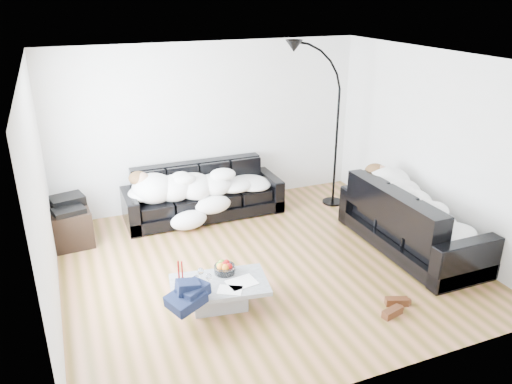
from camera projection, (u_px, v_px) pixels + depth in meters
name	position (u px, v px, depth m)	size (l,w,h in m)	color
ground	(265.00, 264.00, 6.48)	(5.00, 5.00, 0.00)	brown
wall_back	(210.00, 126.00, 7.92)	(5.00, 0.02, 2.60)	silver
wall_left	(42.00, 201.00, 5.12)	(0.02, 4.50, 2.60)	silver
wall_right	(432.00, 147.00, 6.86)	(0.02, 4.50, 2.60)	silver
ceiling	(266.00, 59.00, 5.50)	(5.00, 5.00, 0.00)	white
sofa_back	(203.00, 192.00, 7.74)	(2.42, 0.84, 0.79)	black
sofa_right	(412.00, 218.00, 6.73)	(2.20, 0.94, 0.89)	black
sleeper_back	(204.00, 179.00, 7.61)	(2.05, 0.71, 0.41)	white
sleeper_right	(414.00, 204.00, 6.65)	(1.88, 0.80, 0.46)	white
teal_cushion	(381.00, 183.00, 7.19)	(0.36, 0.30, 0.20)	#0D535D
coffee_table	(219.00, 295.00, 5.56)	(1.07, 0.62, 0.31)	#939699
fruit_bowl	(225.00, 267.00, 5.67)	(0.24, 0.24, 0.15)	white
wine_glass_a	(201.00, 275.00, 5.49)	(0.07, 0.07, 0.17)	white
wine_glass_b	(196.00, 282.00, 5.38)	(0.06, 0.06, 0.15)	white
wine_glass_c	(209.00, 280.00, 5.40)	(0.07, 0.07, 0.16)	white
candle_left	(179.00, 272.00, 5.46)	(0.05, 0.05, 0.27)	maroon
candle_right	(182.00, 271.00, 5.51)	(0.04, 0.04, 0.23)	maroon
newspaper_a	(242.00, 282.00, 5.50)	(0.32, 0.24, 0.01)	silver
newspaper_b	(230.00, 290.00, 5.36)	(0.26, 0.19, 0.01)	silver
navy_jacket	(189.00, 287.00, 5.10)	(0.39, 0.32, 0.19)	black
shoes	(395.00, 307.00, 5.53)	(0.43, 0.32, 0.10)	#472311
av_cabinet	(71.00, 224.00, 6.99)	(0.52, 0.75, 0.52)	black
stereo	(67.00, 203.00, 6.86)	(0.44, 0.34, 0.13)	black
floor_lamp	(337.00, 135.00, 7.90)	(0.85, 0.34, 2.33)	black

